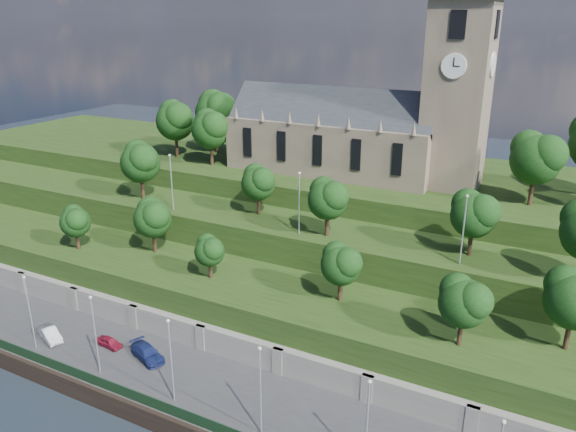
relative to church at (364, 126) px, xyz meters
The scene contains 16 objects.
promenade 45.42m from the church, 91.13° to the right, with size 160.00×12.00×2.00m, color #2D2D30.
quay_wall 50.78m from the church, 90.98° to the right, with size 160.00×0.50×2.20m, color black.
fence 49.57m from the church, 91.00° to the right, with size 160.00×0.10×1.20m, color #16331B.
retaining_wall 39.48m from the church, 91.33° to the right, with size 160.00×2.10×5.00m.
embankment_lower 33.57m from the church, 91.61° to the right, with size 160.00×12.00×8.00m, color #1E3411.
embankment_upper 23.71m from the church, 92.66° to the right, with size 160.00×10.00×12.00m, color #1E3411.
hilltop 15.57m from the church, 101.11° to the left, with size 160.00×32.00×15.00m, color #1E3411.
church is the anchor object (origin of this frame).
trees_lower 29.68m from the church, 78.97° to the right, with size 65.49×9.11×8.14m.
trees_upper 19.04m from the church, 77.79° to the right, with size 65.95×8.31×8.85m.
trees_hilltop 1.22m from the church, 44.64° to the right, with size 71.56×16.81×11.28m.
lamp_posts_promenade 46.19m from the church, 93.67° to the right, with size 60.36×0.36×9.16m.
lamp_posts_upper 20.84m from the church, 92.26° to the right, with size 40.36×0.36×8.09m.
car_left 46.71m from the church, 111.48° to the right, with size 1.34×3.34×1.14m, color maroon.
car_middle 51.25m from the church, 118.79° to the right, with size 1.54×4.40×1.45m, color silver.
car_right 44.99m from the church, 104.22° to the right, with size 2.08×5.11×1.48m, color navy.
Camera 1 is at (29.56, -33.27, 38.02)m, focal length 35.00 mm.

